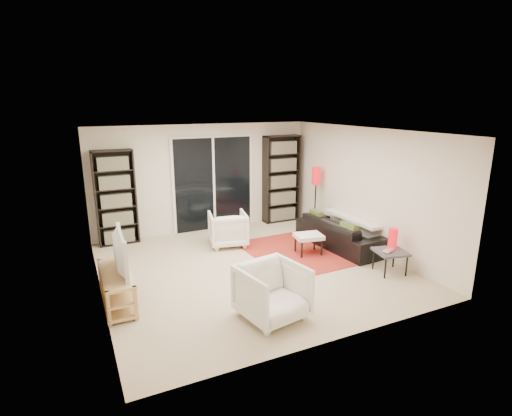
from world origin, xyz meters
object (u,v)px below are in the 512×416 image
object	(u,v)px
bookshelf_left	(116,198)
side_table	(390,253)
bookshelf_right	(281,179)
floor_lamp	(316,182)
ottoman	(309,237)
armchair_back	(228,229)
sofa	(340,233)
tv_stand	(117,287)
armchair_front	(272,292)

from	to	relation	value
bookshelf_left	side_table	size ratio (longest dim) A/B	3.29
bookshelf_right	floor_lamp	distance (m)	1.01
bookshelf_right	ottoman	xyz separation A→B (m)	(-0.61, -2.21, -0.71)
ottoman	side_table	bearing A→B (deg)	-59.43
armchair_back	side_table	bearing A→B (deg)	141.16
sofa	side_table	world-z (taller)	sofa
armchair_back	tv_stand	bearing A→B (deg)	46.68
armchair_back	armchair_front	size ratio (longest dim) A/B	0.91
side_table	armchair_back	bearing A→B (deg)	128.88
tv_stand	armchair_front	size ratio (longest dim) A/B	1.52
sofa	ottoman	distance (m)	0.81
bookshelf_right	armchair_back	xyz separation A→B (m)	(-1.83, -1.06, -0.70)
sofa	armchair_front	distance (m)	3.16
bookshelf_left	ottoman	size ratio (longest dim) A/B	3.40
bookshelf_left	tv_stand	size ratio (longest dim) A/B	1.54
bookshelf_left	armchair_back	distance (m)	2.37
tv_stand	sofa	size ratio (longest dim) A/B	0.63
bookshelf_right	bookshelf_left	bearing A→B (deg)	180.00
armchair_back	armchair_front	distance (m)	3.00
bookshelf_right	armchair_front	bearing A→B (deg)	-120.30
bookshelf_left	bookshelf_right	distance (m)	3.85
tv_stand	armchair_back	xyz separation A→B (m)	(2.38, 1.63, 0.08)
bookshelf_right	floor_lamp	size ratio (longest dim) A/B	1.44
armchair_back	ottoman	bearing A→B (deg)	148.90
sofa	side_table	size ratio (longest dim) A/B	3.37
bookshelf_right	tv_stand	xyz separation A→B (m)	(-4.21, -2.70, -0.79)
bookshelf_right	tv_stand	size ratio (longest dim) A/B	1.66
bookshelf_right	ottoman	distance (m)	2.40
floor_lamp	armchair_back	bearing A→B (deg)	-176.58
sofa	armchair_front	world-z (taller)	armchair_front
tv_stand	floor_lamp	xyz separation A→B (m)	(4.59, 1.76, 0.86)
ottoman	floor_lamp	bearing A→B (deg)	52.44
tv_stand	side_table	xyz separation A→B (m)	(4.39, -0.86, 0.09)
bookshelf_left	sofa	distance (m)	4.62
bookshelf_right	sofa	distance (m)	2.27
armchair_front	floor_lamp	bearing A→B (deg)	38.39
sofa	armchair_back	distance (m)	2.28
ottoman	tv_stand	bearing A→B (deg)	-172.39
floor_lamp	armchair_front	bearing A→B (deg)	-131.42
side_table	floor_lamp	xyz separation A→B (m)	(0.19, 2.63, 0.76)
bookshelf_left	side_table	bearing A→B (deg)	-41.43
sofa	ottoman	world-z (taller)	sofa
armchair_front	side_table	world-z (taller)	armchair_front
bookshelf_right	side_table	world-z (taller)	bookshelf_right
armchair_back	side_table	world-z (taller)	armchair_back
sofa	ottoman	xyz separation A→B (m)	(-0.80, -0.08, 0.05)
tv_stand	side_table	distance (m)	4.48
armchair_back	side_table	xyz separation A→B (m)	(2.01, -2.49, 0.01)
bookshelf_right	armchair_back	bearing A→B (deg)	-149.80
armchair_back	sofa	bearing A→B (deg)	164.39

